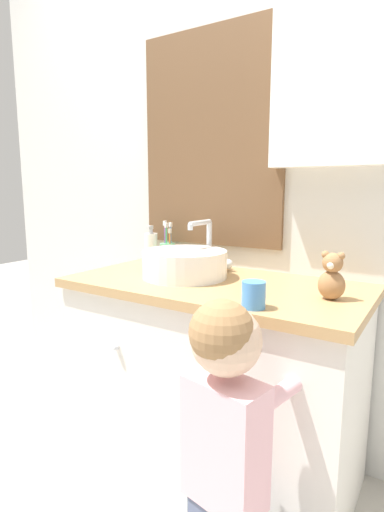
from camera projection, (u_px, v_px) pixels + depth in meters
name	position (u px, v px, depth m)	size (l,w,h in m)	color
wall_back	(256.00, 160.00, 1.72)	(3.20, 0.18, 2.50)	silver
vanity_counter	(214.00, 378.00, 1.61)	(1.14, 0.60, 0.80)	silver
sink_basin	(185.00, 263.00, 1.61)	(0.34, 0.39, 0.22)	white
toothbrush_holder	(168.00, 252.00, 1.91)	(0.07, 0.07, 0.20)	#66B27F
soap_dispenser	(151.00, 247.00, 1.95)	(0.06, 0.06, 0.18)	white
child_figure	(226.00, 427.00, 1.04)	(0.28, 0.42, 0.89)	slate
teddy_bear	(332.00, 277.00, 1.28)	(0.09, 0.07, 0.16)	#9E7047
drinking_cup	(254.00, 295.00, 1.19)	(0.07, 0.07, 0.08)	#4789D1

